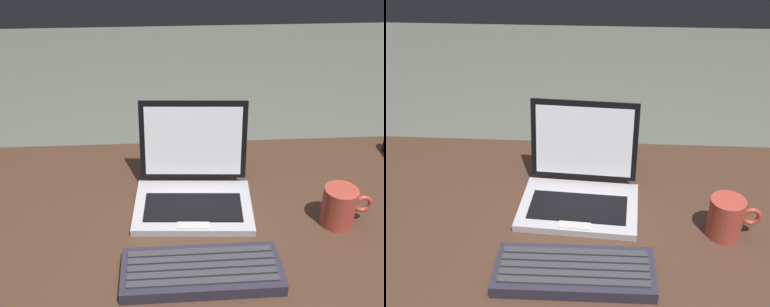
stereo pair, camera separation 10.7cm
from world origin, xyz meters
TOP-DOWN VIEW (x-y plane):
  - desk at (0.00, 0.00)m, footprint 1.52×0.64m
  - laptop_front at (-0.05, 0.03)m, footprint 0.29×0.24m
  - external_keyboard at (-0.05, -0.22)m, footprint 0.32×0.13m
  - coffee_mug at (0.28, -0.07)m, footprint 0.12×0.08m

SIDE VIEW (x-z plane):
  - desk at x=0.00m, z-range 0.26..0.99m
  - external_keyboard at x=-0.05m, z-range 0.73..0.76m
  - coffee_mug at x=0.28m, z-range 0.73..0.82m
  - laptop_front at x=-0.05m, z-range 0.66..0.89m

